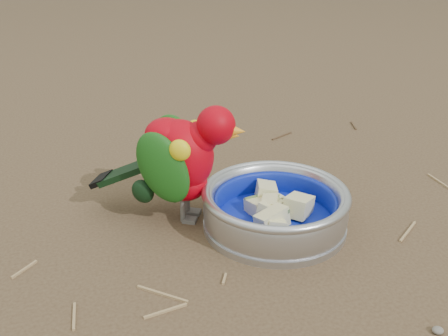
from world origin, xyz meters
name	(u,v)px	position (x,y,z in m)	size (l,w,h in m)	color
ground	(266,269)	(0.00, 0.00, 0.00)	(60.00, 60.00, 0.00)	brown
food_bowl	(274,222)	(0.05, 0.09, 0.01)	(0.21, 0.21, 0.02)	#B2B2BA
bowl_wall	(275,204)	(0.05, 0.09, 0.04)	(0.21, 0.21, 0.04)	#B2B2BA
fruit_wedges	(275,208)	(0.05, 0.09, 0.03)	(0.13, 0.13, 0.03)	beige
lory_parrot	(181,165)	(-0.08, 0.16, 0.09)	(0.10, 0.21, 0.17)	#AE000C
ground_debris	(286,253)	(0.04, 0.02, 0.00)	(0.90, 0.80, 0.01)	#9E7E54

